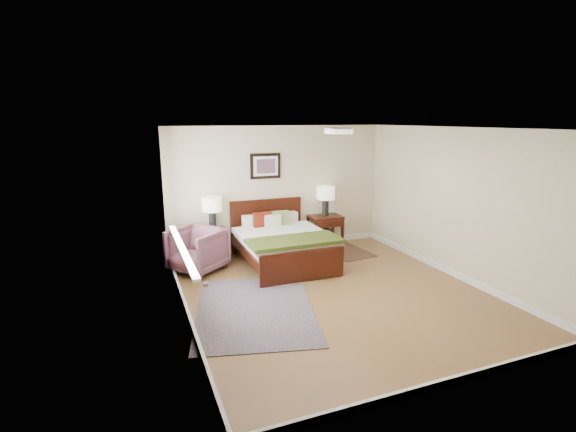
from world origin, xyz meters
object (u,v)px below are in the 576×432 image
object	(u,v)px
bed	(282,239)
rug_persian	(255,309)
nightstand_right	(325,228)
lamp_right	(326,195)
lamp_left	(212,207)
armchair	(197,250)
nightstand_left	(213,236)

from	to	relation	value
bed	rug_persian	bearing A→B (deg)	-121.81
nightstand_right	lamp_right	bearing A→B (deg)	90.00
lamp_left	lamp_right	xyz separation A→B (m)	(2.36, 0.00, 0.06)
nightstand_right	rug_persian	distance (m)	3.30
bed	nightstand_right	size ratio (longest dim) A/B	2.92
armchair	rug_persian	bearing A→B (deg)	-23.03
rug_persian	bed	bearing A→B (deg)	72.13
bed	lamp_left	world-z (taller)	lamp_left
lamp_left	nightstand_left	bearing A→B (deg)	-90.00
bed	rug_persian	size ratio (longest dim) A/B	0.85
nightstand_left	armchair	world-z (taller)	armchair
bed	lamp_right	distance (m)	1.55
bed	rug_persian	distance (m)	2.02
rug_persian	lamp_left	bearing A→B (deg)	106.23
lamp_left	armchair	bearing A→B (deg)	-126.68
lamp_right	nightstand_left	bearing A→B (deg)	-179.50
lamp_left	rug_persian	distance (m)	2.59
nightstand_right	lamp_left	distance (m)	2.44
lamp_right	armchair	bearing A→B (deg)	-169.18
nightstand_left	lamp_left	distance (m)	0.56
bed	nightstand_left	size ratio (longest dim) A/B	3.26
lamp_left	armchair	distance (m)	0.92
nightstand_right	bed	bearing A→B (deg)	-150.20
bed	armchair	distance (m)	1.53
lamp_right	rug_persian	size ratio (longest dim) A/B	0.27
bed	armchair	xyz separation A→B (m)	(-1.52, 0.19, -0.10)
nightstand_left	lamp_left	xyz separation A→B (m)	(-0.00, 0.02, 0.56)
armchair	nightstand_right	bearing A→B (deg)	62.85
nightstand_right	armchair	bearing A→B (deg)	-169.44
nightstand_left	armchair	distance (m)	0.64
nightstand_left	rug_persian	bearing A→B (deg)	-87.70
armchair	rug_persian	world-z (taller)	armchair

